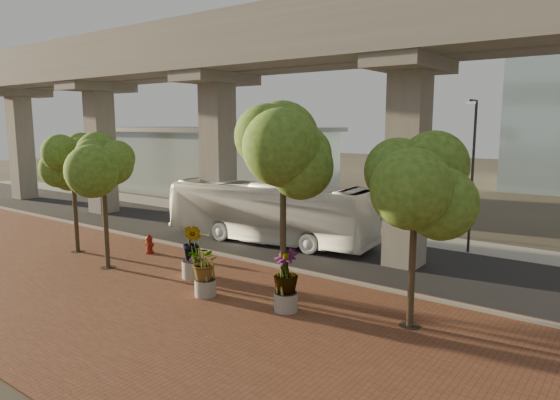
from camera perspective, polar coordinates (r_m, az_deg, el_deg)
The scene contains 18 objects.
ground at distance 25.82m, azimuth -0.29°, elevation -6.25°, with size 160.00×160.00×0.00m, color #352F26.
brick_plaza at distance 20.28m, azimuth -14.25°, elevation -10.69°, with size 70.00×13.00×0.06m, color brown.
asphalt_road at distance 27.38m, azimuth 2.24°, elevation -5.34°, with size 90.00×8.00×0.04m, color black.
curb_strip at distance 24.28m, azimuth -3.15°, elevation -7.04°, with size 70.00×0.25×0.16m, color gray.
far_sidewalk at distance 31.96m, azimuth 7.84°, elevation -3.35°, with size 90.00×3.00×0.06m, color gray.
transit_viaduct at distance 26.57m, azimuth 2.34°, elevation 10.04°, with size 72.00×5.60×12.40m.
station_pavilion at distance 50.27m, azimuth -7.58°, elevation 4.73°, with size 23.00×13.00×6.30m.
transit_bus at distance 28.16m, azimuth -1.37°, elevation -1.39°, with size 2.91×12.41×3.46m, color white.
fire_hydrant at distance 26.61m, azimuth -14.70°, elevation -4.89°, with size 0.50×0.45×1.00m.
planter_front at distance 19.55m, azimuth -8.57°, elevation -7.36°, with size 1.85×1.85×2.04m.
planter_right at distance 17.81m, azimuth 0.67°, elevation -8.46°, with size 2.10×2.10×2.24m.
planter_left at distance 21.85m, azimuth -9.96°, elevation -5.14°, with size 2.14×2.14×2.35m.
street_tree_far_west at distance 27.52m, azimuth -22.64°, elevation 3.70°, with size 3.44×3.44×6.11m.
street_tree_near_west at distance 23.89m, azimuth -19.58°, elevation 3.01°, with size 3.71×3.71×6.16m.
street_tree_near_east at distance 17.17m, azimuth 0.36°, elevation 4.85°, with size 4.17×4.17×7.38m.
street_tree_far_east at distance 16.35m, azimuth 15.21°, elevation 1.41°, with size 3.72×3.72×6.34m.
streetlamp_west at distance 37.60m, azimuth -6.73°, elevation 6.16°, with size 0.43×1.25×8.60m.
streetlamp_east at distance 27.04m, azimuth 21.12°, elevation 3.65°, with size 0.39×1.13×7.80m.
Camera 1 is at (15.00, -19.92, 6.69)m, focal length 32.00 mm.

